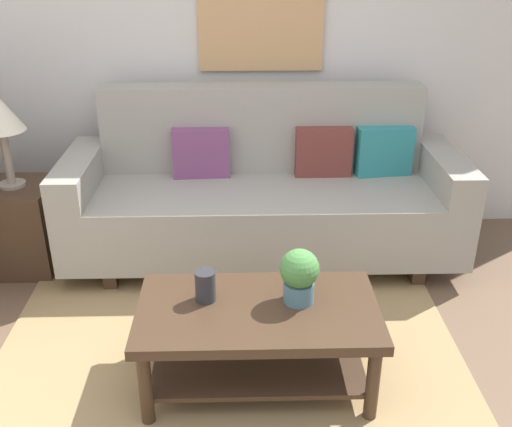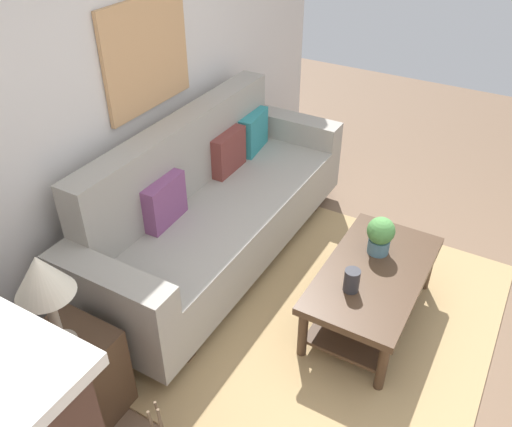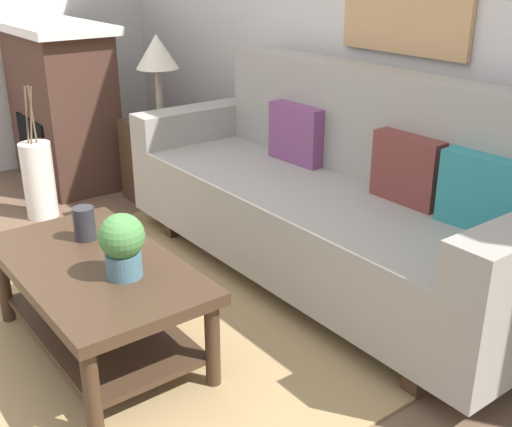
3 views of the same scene
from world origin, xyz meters
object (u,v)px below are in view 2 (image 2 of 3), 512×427
(table_lamp, at_px, (42,280))
(tabletop_vase, at_px, (352,280))
(couch, at_px, (214,208))
(throw_pillow_teal, at_px, (253,132))
(throw_pillow_plum, at_px, (164,201))
(coffee_table, at_px, (372,284))
(framed_painting, at_px, (147,55))
(side_table, at_px, (73,379))
(throw_pillow_maroon, at_px, (227,152))
(potted_plant_tabletop, at_px, (380,235))

(table_lamp, bearing_deg, tabletop_vase, -41.22)
(couch, xyz_separation_m, throw_pillow_teal, (0.79, 0.12, 0.25))
(throw_pillow_plum, height_order, table_lamp, table_lamp)
(coffee_table, relative_size, framed_painting, 1.36)
(throw_pillow_plum, bearing_deg, table_lamp, -168.49)
(throw_pillow_plum, xyz_separation_m, throw_pillow_teal, (1.18, 0.00, 0.00))
(throw_pillow_plum, relative_size, side_table, 0.64)
(throw_pillow_plum, xyz_separation_m, framed_painting, (0.39, 0.34, 0.81))
(throw_pillow_plum, height_order, throw_pillow_teal, same)
(throw_pillow_plum, height_order, coffee_table, throw_pillow_plum)
(side_table, bearing_deg, framed_painting, 20.48)
(throw_pillow_maroon, xyz_separation_m, table_lamp, (-1.93, -0.23, 0.31))
(couch, distance_m, table_lamp, 1.64)
(throw_pillow_plum, height_order, framed_painting, framed_painting)
(couch, bearing_deg, coffee_table, -93.16)
(couch, xyz_separation_m, coffee_table, (-0.07, -1.25, -0.12))
(table_lamp, bearing_deg, couch, 4.04)
(couch, distance_m, side_table, 1.55)
(throw_pillow_teal, relative_size, tabletop_vase, 2.41)
(potted_plant_tabletop, distance_m, table_lamp, 2.03)
(throw_pillow_teal, distance_m, potted_plant_tabletop, 1.49)
(throw_pillow_plum, relative_size, table_lamp, 0.63)
(throw_pillow_maroon, relative_size, tabletop_vase, 2.41)
(throw_pillow_teal, bearing_deg, side_table, -174.28)
(throw_pillow_maroon, relative_size, side_table, 0.64)
(tabletop_vase, xyz_separation_m, potted_plant_tabletop, (0.43, -0.02, 0.07))
(framed_painting, bearing_deg, table_lamp, -159.52)
(throw_pillow_plum, distance_m, throw_pillow_teal, 1.18)
(table_lamp, bearing_deg, throw_pillow_teal, 5.72)
(couch, height_order, throw_pillow_maroon, couch)
(throw_pillow_maroon, height_order, framed_painting, framed_painting)
(throw_pillow_teal, distance_m, framed_painting, 1.18)
(couch, distance_m, throw_pillow_teal, 0.83)
(throw_pillow_maroon, xyz_separation_m, throw_pillow_teal, (0.39, 0.00, 0.00))
(framed_painting, bearing_deg, couch, -90.00)
(coffee_table, bearing_deg, table_lamp, 142.06)
(throw_pillow_teal, bearing_deg, tabletop_vase, -129.92)
(coffee_table, xyz_separation_m, side_table, (-1.47, 1.14, -0.03))
(table_lamp, bearing_deg, framed_painting, 20.48)
(side_table, bearing_deg, potted_plant_tabletop, -33.56)
(couch, bearing_deg, throw_pillow_teal, 8.96)
(couch, relative_size, throw_pillow_maroon, 6.87)
(throw_pillow_teal, height_order, framed_painting, framed_painting)
(coffee_table, height_order, tabletop_vase, tabletop_vase)
(throw_pillow_maroon, bearing_deg, coffee_table, -108.59)
(throw_pillow_teal, distance_m, tabletop_vase, 1.72)
(throw_pillow_plum, distance_m, coffee_table, 1.46)
(framed_painting, bearing_deg, side_table, -159.52)
(potted_plant_tabletop, bearing_deg, table_lamp, 146.44)
(throw_pillow_maroon, bearing_deg, potted_plant_tabletop, -101.72)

